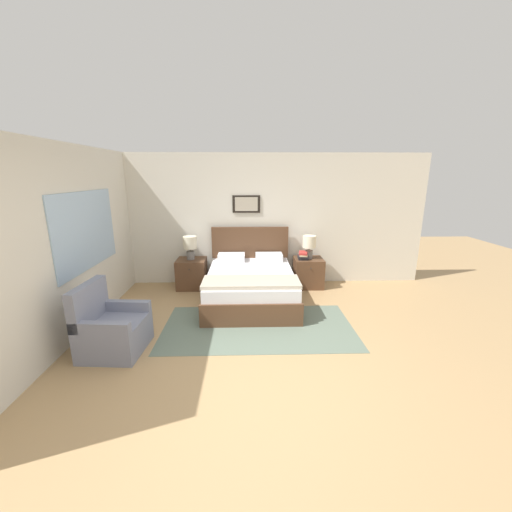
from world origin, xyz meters
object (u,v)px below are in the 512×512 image
(bed, at_px, (251,284))
(nightstand_by_door, at_px, (308,272))
(nightstand_near_window, at_px, (192,273))
(table_lamp_near_window, at_px, (190,245))
(table_lamp_by_door, at_px, (309,244))
(armchair, at_px, (111,329))

(bed, bearing_deg, nightstand_by_door, 31.81)
(nightstand_near_window, height_order, nightstand_by_door, same)
(bed, height_order, table_lamp_near_window, bed)
(table_lamp_near_window, relative_size, table_lamp_by_door, 1.00)
(armchair, bearing_deg, nightstand_near_window, 168.63)
(armchair, xyz_separation_m, table_lamp_by_door, (2.94, 2.30, 0.58))
(bed, relative_size, armchair, 2.21)
(nightstand_near_window, height_order, table_lamp_near_window, table_lamp_near_window)
(nightstand_by_door, xyz_separation_m, table_lamp_near_window, (-2.32, 0.00, 0.58))
(table_lamp_by_door, bearing_deg, armchair, -141.92)
(armchair, height_order, table_lamp_by_door, table_lamp_by_door)
(nightstand_by_door, bearing_deg, armchair, -141.98)
(table_lamp_near_window, bearing_deg, nightstand_by_door, -0.06)
(nightstand_by_door, relative_size, table_lamp_by_door, 1.27)
(nightstand_by_door, distance_m, table_lamp_by_door, 0.58)
(nightstand_near_window, xyz_separation_m, nightstand_by_door, (2.32, 0.00, 0.00))
(nightstand_near_window, bearing_deg, armchair, -105.23)
(table_lamp_near_window, bearing_deg, armchair, -105.10)
(bed, distance_m, table_lamp_by_door, 1.47)
(nightstand_by_door, bearing_deg, bed, -148.19)
(table_lamp_near_window, height_order, table_lamp_by_door, same)
(bed, relative_size, table_lamp_by_door, 4.33)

